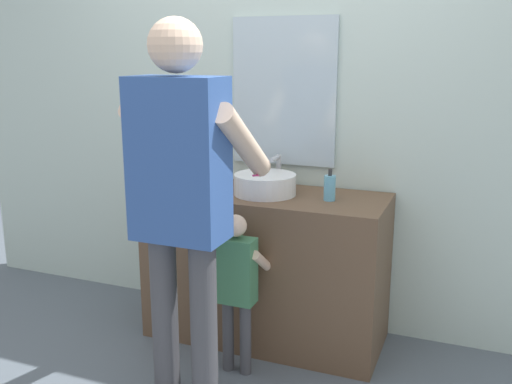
{
  "coord_description": "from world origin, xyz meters",
  "views": [
    {
      "loc": [
        1.05,
        -2.49,
        1.57
      ],
      "look_at": [
        0.0,
        0.15,
        0.88
      ],
      "focal_mm": 40.09,
      "sensor_mm": 36.0,
      "label": 1
    }
  ],
  "objects_px": {
    "toothbrush_cup": "(206,177)",
    "child_toddler": "(237,280)",
    "adult_parent": "(182,184)",
    "soap_bottle": "(330,188)"
  },
  "relations": [
    {
      "from": "toothbrush_cup",
      "to": "child_toddler",
      "type": "distance_m",
      "value": 0.71
    },
    {
      "from": "child_toddler",
      "to": "adult_parent",
      "type": "distance_m",
      "value": 0.63
    },
    {
      "from": "toothbrush_cup",
      "to": "adult_parent",
      "type": "height_order",
      "value": "adult_parent"
    },
    {
      "from": "adult_parent",
      "to": "toothbrush_cup",
      "type": "bearing_deg",
      "value": 109.27
    },
    {
      "from": "toothbrush_cup",
      "to": "child_toddler",
      "type": "bearing_deg",
      "value": -49.47
    },
    {
      "from": "adult_parent",
      "to": "soap_bottle",
      "type": "bearing_deg",
      "value": 56.01
    },
    {
      "from": "soap_bottle",
      "to": "child_toddler",
      "type": "xyz_separation_m",
      "value": [
        -0.35,
        -0.39,
        -0.41
      ]
    },
    {
      "from": "toothbrush_cup",
      "to": "adult_parent",
      "type": "relative_size",
      "value": 0.12
    },
    {
      "from": "soap_bottle",
      "to": "toothbrush_cup",
      "type": "bearing_deg",
      "value": 175.44
    },
    {
      "from": "child_toddler",
      "to": "adult_parent",
      "type": "xyz_separation_m",
      "value": [
        -0.12,
        -0.31,
        0.54
      ]
    }
  ]
}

